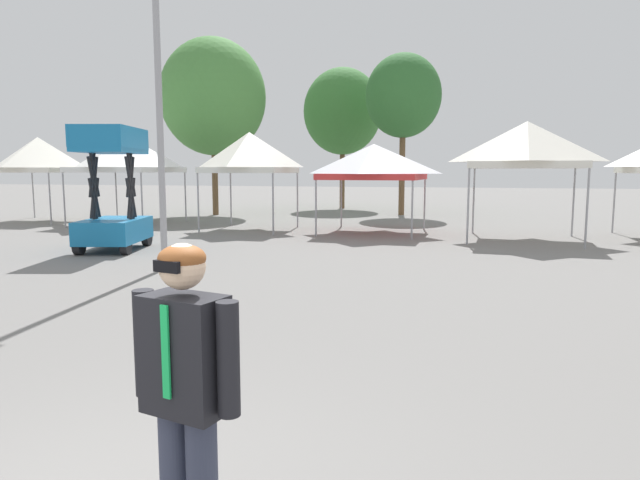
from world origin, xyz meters
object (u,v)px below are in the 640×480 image
at_px(person_foreground, 186,390).
at_px(scissor_lift, 113,212).
at_px(canopy_tent_behind_right, 38,155).
at_px(canopy_tent_behind_center, 249,153).
at_px(tree_behind_tents_left, 343,112).
at_px(tree_behind_tents_center, 213,97).
at_px(canopy_tent_left_of_center, 374,162).
at_px(canopy_tent_far_left, 126,154).
at_px(canopy_tent_center, 527,145).
at_px(light_pole_near_lift, 158,64).
at_px(tree_behind_tents_right, 403,96).

bearing_deg(person_foreground, scissor_lift, 126.20).
xyz_separation_m(canopy_tent_behind_right, canopy_tent_behind_center, (9.82, -1.03, -0.02)).
height_order(tree_behind_tents_left, tree_behind_tents_center, tree_behind_tents_center).
bearing_deg(canopy_tent_left_of_center, scissor_lift, -135.62).
distance_m(canopy_tent_far_left, canopy_tent_behind_center, 5.57).
height_order(canopy_tent_center, light_pole_near_lift, light_pole_near_lift).
height_order(canopy_tent_far_left, canopy_tent_center, canopy_tent_center).
bearing_deg(tree_behind_tents_left, tree_behind_tents_right, -46.46).
distance_m(canopy_tent_far_left, person_foreground, 20.76).
bearing_deg(tree_behind_tents_left, canopy_tent_behind_center, -93.62).
xyz_separation_m(canopy_tent_behind_right, canopy_tent_center, (19.06, -1.75, 0.12)).
bearing_deg(canopy_tent_far_left, canopy_tent_behind_center, -8.22).
height_order(canopy_tent_far_left, tree_behind_tents_right, tree_behind_tents_right).
xyz_separation_m(canopy_tent_far_left, tree_behind_tents_center, (1.35, 5.21, 2.79)).
xyz_separation_m(canopy_tent_behind_right, canopy_tent_left_of_center, (14.26, -0.84, -0.35)).
distance_m(canopy_tent_behind_right, tree_behind_tents_right, 16.29).
relative_size(canopy_tent_behind_right, scissor_lift, 1.08).
relative_size(scissor_lift, tree_behind_tents_left, 0.42).
height_order(canopy_tent_center, tree_behind_tents_left, tree_behind_tents_left).
relative_size(canopy_tent_behind_right, canopy_tent_behind_center, 1.01).
bearing_deg(tree_behind_tents_left, canopy_tent_left_of_center, -72.95).
bearing_deg(canopy_tent_behind_center, canopy_tent_behind_right, 174.03).
distance_m(tree_behind_tents_left, tree_behind_tents_right, 5.49).
xyz_separation_m(canopy_tent_behind_center, tree_behind_tents_right, (4.55, 8.16, 2.85)).
bearing_deg(canopy_tent_behind_right, tree_behind_tents_center, 41.34).
bearing_deg(canopy_tent_far_left, scissor_lift, -59.38).
height_order(scissor_lift, tree_behind_tents_right, tree_behind_tents_right).
distance_m(scissor_lift, person_foreground, 13.09).
xyz_separation_m(canopy_tent_far_left, scissor_lift, (3.88, -6.55, -1.75)).
bearing_deg(person_foreground, tree_behind_tents_center, 114.70).
distance_m(scissor_lift, tree_behind_tents_center, 12.86).
relative_size(light_pole_near_lift, tree_behind_tents_center, 0.91).
relative_size(canopy_tent_left_of_center, canopy_tent_center, 0.96).
distance_m(canopy_tent_far_left, light_pole_near_lift, 11.18).
height_order(person_foreground, tree_behind_tents_right, tree_behind_tents_right).
height_order(canopy_tent_left_of_center, scissor_lift, scissor_lift).
distance_m(canopy_tent_behind_right, person_foreground, 23.61).
height_order(canopy_tent_left_of_center, tree_behind_tents_center, tree_behind_tents_center).
distance_m(light_pole_near_lift, tree_behind_tents_left, 20.20).
bearing_deg(canopy_tent_far_left, tree_behind_tents_left, 61.03).
relative_size(scissor_lift, tree_behind_tents_right, 0.43).
height_order(canopy_tent_center, person_foreground, canopy_tent_center).
bearing_deg(light_pole_near_lift, canopy_tent_behind_center, 98.28).
bearing_deg(scissor_lift, tree_behind_tents_left, 82.35).
bearing_deg(tree_behind_tents_left, canopy_tent_center, -56.66).
relative_size(canopy_tent_behind_center, tree_behind_tents_left, 0.45).
relative_size(canopy_tent_behind_right, canopy_tent_left_of_center, 1.02).
relative_size(canopy_tent_behind_right, light_pole_near_lift, 0.46).
distance_m(scissor_lift, tree_behind_tents_right, 15.90).
relative_size(tree_behind_tents_left, tree_behind_tents_right, 1.03).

